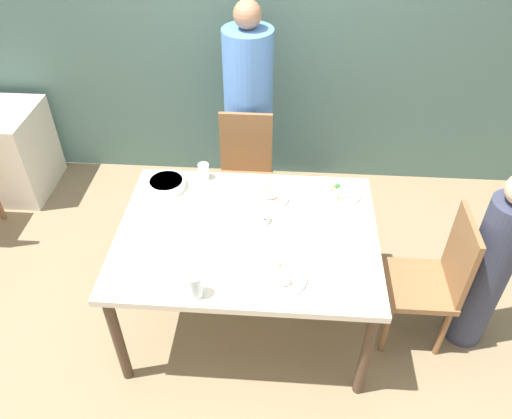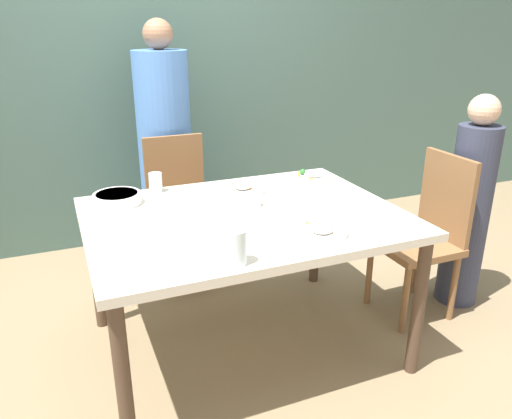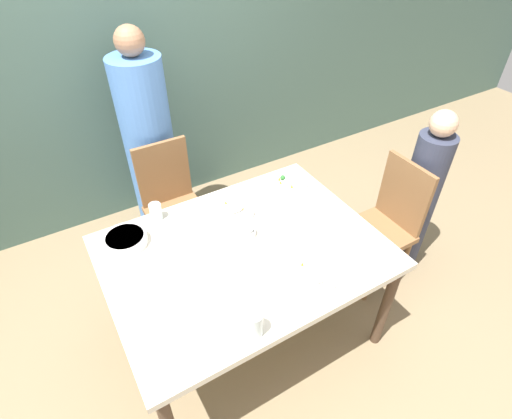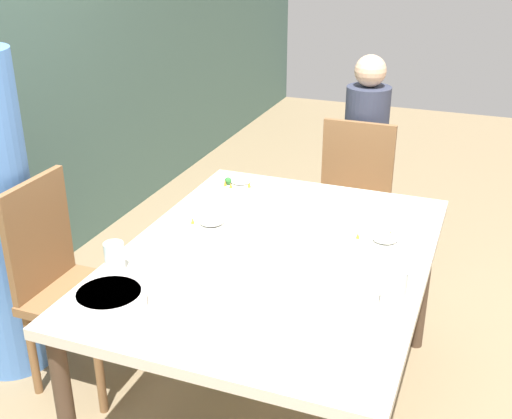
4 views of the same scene
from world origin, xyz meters
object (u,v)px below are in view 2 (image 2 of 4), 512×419
at_px(chair_child_spot, 426,232).
at_px(person_adult, 166,155).
at_px(plate_rice_adult, 310,177).
at_px(chair_adult_spot, 180,206).
at_px(person_child, 468,210).
at_px(bowl_curry, 117,198).
at_px(glass_water_tall, 237,247).

distance_m(chair_child_spot, person_adult, 1.75).
bearing_deg(person_adult, chair_child_spot, -47.73).
bearing_deg(plate_rice_adult, chair_child_spot, -38.30).
bearing_deg(chair_adult_spot, plate_rice_adult, -39.19).
distance_m(chair_adult_spot, person_child, 1.73).
xyz_separation_m(person_adult, person_child, (1.45, -1.28, -0.16)).
bearing_deg(plate_rice_adult, chair_adult_spot, 140.81).
bearing_deg(person_child, chair_child_spot, 180.00).
bearing_deg(chair_child_spot, bowl_curry, -104.44).
relative_size(bowl_curry, plate_rice_adult, 0.97).
relative_size(person_adult, plate_rice_adult, 6.72).
distance_m(person_adult, plate_rice_adult, 1.08).
bearing_deg(chair_child_spot, person_child, 90.00).
xyz_separation_m(person_child, plate_rice_adult, (-0.81, 0.42, 0.18)).
height_order(bowl_curry, glass_water_tall, glass_water_tall).
bearing_deg(person_child, plate_rice_adult, 152.92).
xyz_separation_m(chair_adult_spot, person_child, (1.45, -0.94, 0.09)).
bearing_deg(chair_adult_spot, person_child, -32.83).
distance_m(chair_adult_spot, chair_child_spot, 1.49).
height_order(chair_child_spot, glass_water_tall, chair_child_spot).
distance_m(chair_adult_spot, bowl_curry, 0.74).
relative_size(chair_child_spot, person_adult, 0.57).
xyz_separation_m(chair_child_spot, person_child, (0.29, -0.00, 0.09)).
distance_m(person_adult, bowl_curry, 0.97).
distance_m(bowl_curry, glass_water_tall, 0.90).
relative_size(chair_child_spot, glass_water_tall, 6.74).
bearing_deg(bowl_curry, chair_adult_spot, 49.96).
bearing_deg(bowl_curry, chair_child_spot, -14.44).
height_order(person_child, plate_rice_adult, person_child).
xyz_separation_m(person_adult, bowl_curry, (-0.44, -0.87, 0.03)).
xyz_separation_m(bowl_curry, plate_rice_adult, (1.08, 0.00, -0.02)).
distance_m(person_adult, glass_water_tall, 1.71).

